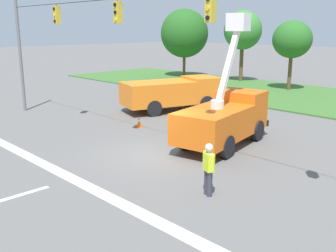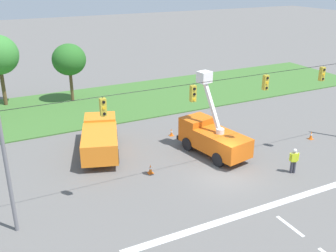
% 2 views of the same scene
% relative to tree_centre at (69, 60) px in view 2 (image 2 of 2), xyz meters
% --- Properties ---
extents(ground_plane, '(200.00, 200.00, 0.00)m').
position_rel_tree_centre_xyz_m(ground_plane, '(5.00, -20.21, -4.36)').
color(ground_plane, '#605E5B').
extents(grass_verge, '(56.00, 12.00, 0.10)m').
position_rel_tree_centre_xyz_m(grass_verge, '(5.00, -2.21, -4.31)').
color(grass_verge, '#3D6B2D').
rests_on(grass_verge, ground).
extents(lane_markings, '(17.60, 15.25, 0.01)m').
position_rel_tree_centre_xyz_m(lane_markings, '(5.00, -25.87, -4.36)').
color(lane_markings, silver).
rests_on(lane_markings, ground).
extents(signal_gantry, '(26.20, 0.33, 7.20)m').
position_rel_tree_centre_xyz_m(signal_gantry, '(5.00, -20.21, 0.22)').
color(signal_gantry, slate).
rests_on(signal_gantry, ground).
extents(tree_centre, '(3.36, 3.15, 5.96)m').
position_rel_tree_centre_xyz_m(tree_centre, '(0.00, 0.00, 0.00)').
color(tree_centre, brown).
rests_on(tree_centre, ground).
extents(utility_truck_bucket_lift, '(3.28, 6.08, 6.01)m').
position_rel_tree_centre_xyz_m(utility_truck_bucket_lift, '(6.09, -16.95, -2.98)').
color(utility_truck_bucket_lift, orange).
rests_on(utility_truck_bucket_lift, ground).
extents(utility_truck_support_near, '(4.43, 7.06, 2.13)m').
position_rel_tree_centre_xyz_m(utility_truck_support_near, '(-1.18, -13.13, -3.14)').
color(utility_truck_support_near, orange).
rests_on(utility_truck_support_near, ground).
extents(road_worker, '(0.61, 0.38, 1.77)m').
position_rel_tree_centre_xyz_m(road_worker, '(9.32, -21.94, -3.36)').
color(road_worker, '#383842').
rests_on(road_worker, ground).
extents(traffic_cone_foreground_left, '(0.36, 0.36, 0.69)m').
position_rel_tree_centre_xyz_m(traffic_cone_foreground_left, '(14.67, -18.31, -4.02)').
color(traffic_cone_foreground_left, orange).
rests_on(traffic_cone_foreground_left, ground).
extents(traffic_cone_foreground_right, '(0.36, 0.36, 0.66)m').
position_rel_tree_centre_xyz_m(traffic_cone_foreground_right, '(0.79, -17.71, -4.04)').
color(traffic_cone_foreground_right, orange).
rests_on(traffic_cone_foreground_right, ground).
extents(traffic_cone_mid_right, '(0.36, 0.36, 0.61)m').
position_rel_tree_centre_xyz_m(traffic_cone_mid_right, '(4.98, -12.63, -4.07)').
color(traffic_cone_mid_right, orange).
rests_on(traffic_cone_mid_right, ground).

